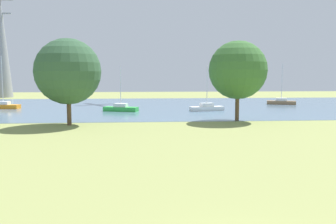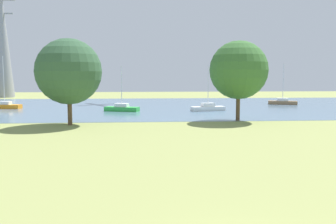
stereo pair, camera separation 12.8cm
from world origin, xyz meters
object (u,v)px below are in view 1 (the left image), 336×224
Objects in this scene: sailboat_brown at (281,102)px; electricity_pylon at (0,37)px; sailboat_green at (121,108)px; tree_east_far at (68,72)px; tree_mid_shore at (238,70)px; sailboat_orange at (3,106)px; sailboat_white at (207,108)px.

sailboat_brown is 62.71m from electricity_pylon.
tree_east_far is at bearing -107.96° from sailboat_green.
sailboat_brown is 26.16m from tree_mid_shore.
sailboat_orange is 35.98m from tree_mid_shore.
tree_mid_shore reaches higher than sailboat_brown.
tree_east_far is 55.20m from electricity_pylon.
electricity_pylon is at bearing 155.80° from sailboat_brown.
sailboat_brown is at bearing 20.17° from sailboat_green.
tree_east_far is (-31.60, -23.73, 4.93)m from sailboat_brown.
tree_mid_shore is at bearing -28.65° from sailboat_orange.
sailboat_brown is 45.27m from sailboat_orange.
tree_mid_shore reaches higher than sailboat_white.
sailboat_orange reaches higher than sailboat_white.
sailboat_green is (-12.15, 0.20, -0.00)m from sailboat_white.
sailboat_white is 12.15m from sailboat_green.
tree_mid_shore is 0.32× the size of electricity_pylon.
sailboat_white is at bearing -40.78° from electricity_pylon.
sailboat_white is 55.64m from electricity_pylon.
sailboat_brown is at bearing 57.50° from tree_mid_shore.
electricity_pylon reaches higher than sailboat_brown.
tree_east_far is 17.94m from tree_mid_shore.
tree_east_far reaches higher than sailboat_orange.
sailboat_white is 12.62m from tree_mid_shore.
sailboat_orange is 0.91× the size of tree_east_far.
tree_east_far reaches higher than sailboat_brown.
electricity_pylon is (-55.90, 25.12, 13.28)m from sailboat_brown.
sailboat_white is 18.12m from sailboat_brown.
sailboat_brown is 1.11× the size of sailboat_green.
electricity_pylon reaches higher than tree_east_far.
sailboat_orange is (-30.05, 5.61, 0.02)m from sailboat_white.
electricity_pylon is at bearing 110.10° from sailboat_orange.
electricity_pylon is (-10.86, 29.69, 13.27)m from sailboat_orange.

